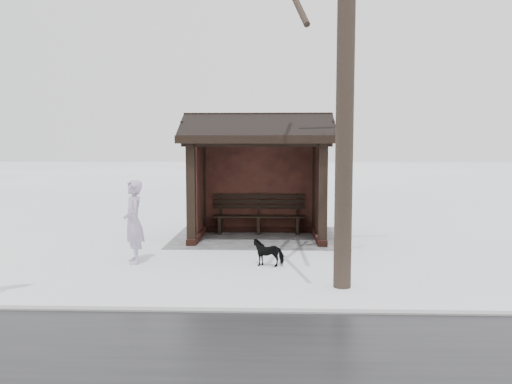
# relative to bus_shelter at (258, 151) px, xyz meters

# --- Properties ---
(ground) EXTENTS (120.00, 120.00, 0.00)m
(ground) POSITION_rel_bus_shelter_xyz_m (0.00, 0.16, -2.17)
(ground) COLOR white
(ground) RESTS_ON ground
(kerb) EXTENTS (120.00, 0.15, 0.06)m
(kerb) POSITION_rel_bus_shelter_xyz_m (0.00, 5.66, -2.16)
(kerb) COLOR gray
(kerb) RESTS_ON ground
(trampled_patch) EXTENTS (4.20, 3.20, 0.02)m
(trampled_patch) POSITION_rel_bus_shelter_xyz_m (0.00, -0.04, -2.16)
(trampled_patch) COLOR gray
(trampled_patch) RESTS_ON ground
(bus_shelter) EXTENTS (3.60, 2.40, 3.09)m
(bus_shelter) POSITION_rel_bus_shelter_xyz_m (0.00, 0.00, 0.00)
(bus_shelter) COLOR #371A14
(bus_shelter) RESTS_ON ground
(pedestrian) EXTENTS (0.60, 0.70, 1.63)m
(pedestrian) POSITION_rel_bus_shelter_xyz_m (2.34, 2.81, -1.35)
(pedestrian) COLOR #AB9CB7
(pedestrian) RESTS_ON ground
(dog) EXTENTS (0.63, 0.34, 0.51)m
(dog) POSITION_rel_bus_shelter_xyz_m (-0.29, 2.93, -1.91)
(dog) COLOR black
(dog) RESTS_ON ground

